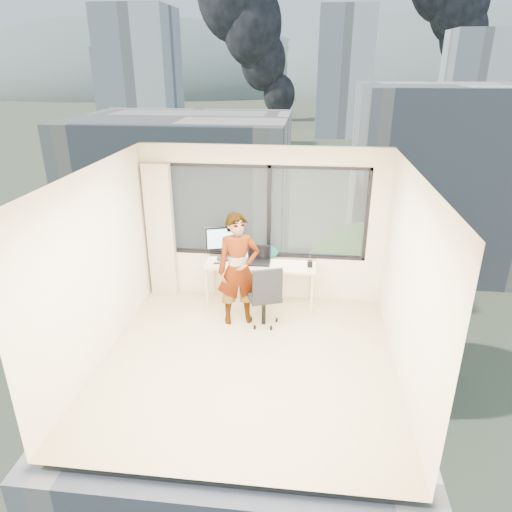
# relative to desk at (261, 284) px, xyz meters

# --- Properties ---
(floor) EXTENTS (4.00, 4.00, 0.01)m
(floor) POSITION_rel_desk_xyz_m (0.00, -1.66, -0.38)
(floor) COLOR #D1B787
(floor) RESTS_ON ground
(ceiling) EXTENTS (4.00, 4.00, 0.01)m
(ceiling) POSITION_rel_desk_xyz_m (0.00, -1.66, 2.23)
(ceiling) COLOR white
(ceiling) RESTS_ON ground
(wall_front) EXTENTS (4.00, 0.01, 2.60)m
(wall_front) POSITION_rel_desk_xyz_m (0.00, -3.66, 0.93)
(wall_front) COLOR beige
(wall_front) RESTS_ON ground
(wall_left) EXTENTS (0.01, 4.00, 2.60)m
(wall_left) POSITION_rel_desk_xyz_m (-2.00, -1.66, 0.93)
(wall_left) COLOR beige
(wall_left) RESTS_ON ground
(wall_right) EXTENTS (0.01, 4.00, 2.60)m
(wall_right) POSITION_rel_desk_xyz_m (2.00, -1.66, 0.93)
(wall_right) COLOR beige
(wall_right) RESTS_ON ground
(window_wall) EXTENTS (3.30, 0.16, 1.55)m
(window_wall) POSITION_rel_desk_xyz_m (0.05, 0.34, 1.15)
(window_wall) COLOR black
(window_wall) RESTS_ON ground
(curtain) EXTENTS (0.45, 0.14, 2.30)m
(curtain) POSITION_rel_desk_xyz_m (-1.72, 0.22, 0.77)
(curtain) COLOR beige
(curtain) RESTS_ON floor
(desk) EXTENTS (1.80, 0.60, 0.75)m
(desk) POSITION_rel_desk_xyz_m (0.00, 0.00, 0.00)
(desk) COLOR beige
(desk) RESTS_ON floor
(chair) EXTENTS (0.68, 0.68, 1.04)m
(chair) POSITION_rel_desk_xyz_m (0.12, -0.64, 0.15)
(chair) COLOR black
(chair) RESTS_ON floor
(person) EXTENTS (0.74, 0.60, 1.77)m
(person) POSITION_rel_desk_xyz_m (-0.28, -0.59, 0.51)
(person) COLOR #2D2D33
(person) RESTS_ON floor
(monitor) EXTENTS (0.59, 0.30, 0.58)m
(monitor) POSITION_rel_desk_xyz_m (-0.63, 0.10, 0.66)
(monitor) COLOR black
(monitor) RESTS_ON desk
(game_console) EXTENTS (0.38, 0.34, 0.08)m
(game_console) POSITION_rel_desk_xyz_m (-0.36, 0.17, 0.41)
(game_console) COLOR white
(game_console) RESTS_ON desk
(laptop) EXTENTS (0.38, 0.40, 0.25)m
(laptop) POSITION_rel_desk_xyz_m (-0.04, -0.02, 0.50)
(laptop) COLOR black
(laptop) RESTS_ON desk
(cellphone) EXTENTS (0.12, 0.06, 0.01)m
(cellphone) POSITION_rel_desk_xyz_m (-0.70, -0.10, 0.38)
(cellphone) COLOR black
(cellphone) RESTS_ON desk
(pen_cup) EXTENTS (0.09, 0.09, 0.11)m
(pen_cup) POSITION_rel_desk_xyz_m (0.80, -0.06, 0.43)
(pen_cup) COLOR black
(pen_cup) RESTS_ON desk
(handbag) EXTENTS (0.31, 0.21, 0.21)m
(handbag) POSITION_rel_desk_xyz_m (0.13, 0.25, 0.48)
(handbag) COLOR #0B453F
(handbag) RESTS_ON desk
(exterior_ground) EXTENTS (400.00, 400.00, 0.04)m
(exterior_ground) POSITION_rel_desk_xyz_m (0.00, 118.34, -14.38)
(exterior_ground) COLOR #515B3D
(exterior_ground) RESTS_ON ground
(near_bldg_a) EXTENTS (16.00, 12.00, 14.00)m
(near_bldg_a) POSITION_rel_desk_xyz_m (-9.00, 28.34, -7.38)
(near_bldg_a) COLOR beige
(near_bldg_a) RESTS_ON exterior_ground
(near_bldg_b) EXTENTS (14.00, 13.00, 16.00)m
(near_bldg_b) POSITION_rel_desk_xyz_m (12.00, 36.34, -6.38)
(near_bldg_b) COLOR silver
(near_bldg_b) RESTS_ON exterior_ground
(far_tower_a) EXTENTS (14.00, 14.00, 28.00)m
(far_tower_a) POSITION_rel_desk_xyz_m (-35.00, 93.34, -0.38)
(far_tower_a) COLOR silver
(far_tower_a) RESTS_ON exterior_ground
(far_tower_b) EXTENTS (13.00, 13.00, 30.00)m
(far_tower_b) POSITION_rel_desk_xyz_m (8.00, 118.34, 0.62)
(far_tower_b) COLOR silver
(far_tower_b) RESTS_ON exterior_ground
(far_tower_c) EXTENTS (15.00, 15.00, 26.00)m
(far_tower_c) POSITION_rel_desk_xyz_m (45.00, 138.34, -1.38)
(far_tower_c) COLOR silver
(far_tower_c) RESTS_ON exterior_ground
(far_tower_d) EXTENTS (16.00, 14.00, 22.00)m
(far_tower_d) POSITION_rel_desk_xyz_m (-60.00, 148.34, -3.38)
(far_tower_d) COLOR silver
(far_tower_d) RESTS_ON exterior_ground
(hill_a) EXTENTS (288.00, 216.00, 90.00)m
(hill_a) POSITION_rel_desk_xyz_m (-120.00, 318.34, -14.38)
(hill_a) COLOR slate
(hill_a) RESTS_ON exterior_ground
(hill_b) EXTENTS (300.00, 220.00, 96.00)m
(hill_b) POSITION_rel_desk_xyz_m (100.00, 318.34, -14.38)
(hill_b) COLOR slate
(hill_b) RESTS_ON exterior_ground
(tree_a) EXTENTS (7.00, 7.00, 8.00)m
(tree_a) POSITION_rel_desk_xyz_m (-16.00, 20.34, -10.38)
(tree_a) COLOR #274D19
(tree_a) RESTS_ON exterior_ground
(tree_b) EXTENTS (7.60, 7.60, 9.00)m
(tree_b) POSITION_rel_desk_xyz_m (4.00, 16.34, -9.88)
(tree_b) COLOR #274D19
(tree_b) RESTS_ON exterior_ground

